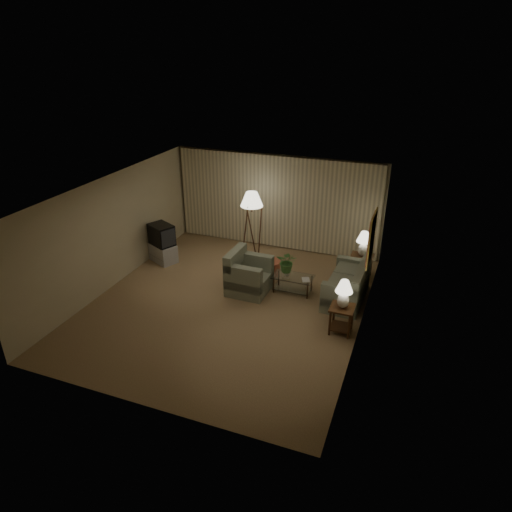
{
  "coord_description": "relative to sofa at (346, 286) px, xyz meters",
  "views": [
    {
      "loc": [
        3.79,
        -8.26,
        5.54
      ],
      "look_at": [
        0.46,
        0.6,
        1.01
      ],
      "focal_mm": 32.0,
      "sensor_mm": 36.0,
      "label": 1
    }
  ],
  "objects": [
    {
      "name": "book",
      "position": [
        -1.01,
        -0.2,
        0.06
      ],
      "size": [
        0.25,
        0.29,
        0.02
      ],
      "primitive_type": "imported",
      "rotation": [
        0.0,
        0.0,
        0.36
      ],
      "color": "olive",
      "rests_on": "coffee_table"
    },
    {
      "name": "sofa",
      "position": [
        0.0,
        0.0,
        0.0
      ],
      "size": [
        1.69,
        0.94,
        0.72
      ],
      "rotation": [
        0.0,
        0.0,
        -1.61
      ],
      "color": "gray",
      "rests_on": "ground"
    },
    {
      "name": "coffee_table",
      "position": [
        -1.26,
        -0.1,
        -0.09
      ],
      "size": [
        0.97,
        0.53,
        0.41
      ],
      "color": "silver",
      "rests_on": "ground"
    },
    {
      "name": "ground",
      "position": [
        -2.5,
        -1.12,
        -0.36
      ],
      "size": [
        7.0,
        7.0,
        0.0
      ],
      "primitive_type": "plane",
      "color": "tan",
      "rests_on": "ground"
    },
    {
      "name": "ottoman",
      "position": [
        -2.09,
        0.55,
        -0.17
      ],
      "size": [
        0.6,
        0.6,
        0.38
      ],
      "primitive_type": "cylinder",
      "rotation": [
        0.0,
        0.0,
        0.05
      ],
      "color": "#B4583C",
      "rests_on": "ground"
    },
    {
      "name": "table_lamp_far",
      "position": [
        0.15,
        1.25,
        0.62
      ],
      "size": [
        0.37,
        0.37,
        0.64
      ],
      "color": "white",
      "rests_on": "side_table_far"
    },
    {
      "name": "tv_cabinet",
      "position": [
        -5.05,
        0.28,
        -0.11
      ],
      "size": [
        1.13,
        1.07,
        0.5
      ],
      "primitive_type": "cube",
      "rotation": [
        0.0,
        0.0,
        -0.46
      ],
      "color": "#A5A5A7",
      "rests_on": "ground"
    },
    {
      "name": "floor_lamp",
      "position": [
        -2.89,
        1.41,
        0.62
      ],
      "size": [
        0.61,
        0.61,
        1.87
      ],
      "color": "#34180E",
      "rests_on": "ground"
    },
    {
      "name": "side_table_far",
      "position": [
        0.15,
        1.25,
        0.05
      ],
      "size": [
        0.56,
        0.47,
        0.6
      ],
      "color": "#34180E",
      "rests_on": "ground"
    },
    {
      "name": "armchair",
      "position": [
        -2.25,
        -0.44,
        0.05
      ],
      "size": [
        1.01,
        0.96,
        0.81
      ],
      "rotation": [
        0.0,
        0.0,
        1.55
      ],
      "color": "gray",
      "rests_on": "ground"
    },
    {
      "name": "crt_tv",
      "position": [
        -5.05,
        0.28,
        0.42
      ],
      "size": [
        1.03,
        0.99,
        0.57
      ],
      "primitive_type": "cube",
      "rotation": [
        0.0,
        0.0,
        -0.46
      ],
      "color": "black",
      "rests_on": "tv_cabinet"
    },
    {
      "name": "vase",
      "position": [
        -1.41,
        -0.1,
        0.12
      ],
      "size": [
        0.14,
        0.14,
        0.14
      ],
      "primitive_type": "imported",
      "rotation": [
        0.0,
        0.0,
        0.08
      ],
      "color": "white",
      "rests_on": "coffee_table"
    },
    {
      "name": "side_table_near",
      "position": [
        0.15,
        -1.35,
        0.04
      ],
      "size": [
        0.49,
        0.49,
        0.6
      ],
      "color": "#34180E",
      "rests_on": "ground"
    },
    {
      "name": "table_lamp_near",
      "position": [
        0.15,
        -1.35,
        0.6
      ],
      "size": [
        0.35,
        0.35,
        0.61
      ],
      "color": "white",
      "rests_on": "side_table_near"
    },
    {
      "name": "room_shell",
      "position": [
        -2.48,
        0.39,
        1.39
      ],
      "size": [
        6.04,
        7.02,
        2.72
      ],
      "color": "beige",
      "rests_on": "ground"
    },
    {
      "name": "flowers",
      "position": [
        -1.41,
        -0.1,
        0.46
      ],
      "size": [
        0.5,
        0.44,
        0.53
      ],
      "primitive_type": "imported",
      "rotation": [
        0.0,
        0.0,
        0.06
      ],
      "color": "#437C37",
      "rests_on": "vase"
    }
  ]
}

